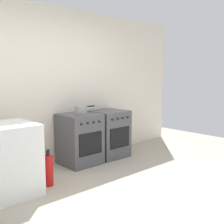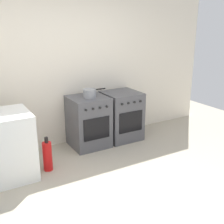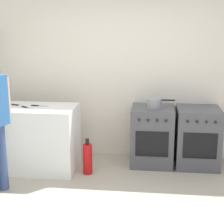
{
  "view_description": "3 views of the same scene",
  "coord_description": "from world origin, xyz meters",
  "px_view_note": "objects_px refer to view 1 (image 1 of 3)",
  "views": [
    {
      "loc": [
        -2.35,
        -2.18,
        1.51
      ],
      "look_at": [
        0.19,
        0.6,
        1.0
      ],
      "focal_mm": 45.0,
      "sensor_mm": 36.0,
      "label": 1
    },
    {
      "loc": [
        -1.52,
        -2.44,
        1.99
      ],
      "look_at": [
        0.27,
        0.65,
        0.86
      ],
      "focal_mm": 45.0,
      "sensor_mm": 36.0,
      "label": 2
    },
    {
      "loc": [
        0.32,
        -3.23,
        1.95
      ],
      "look_at": [
        -0.14,
        0.76,
        0.97
      ],
      "focal_mm": 55.0,
      "sensor_mm": 36.0,
      "label": 3
    }
  ],
  "objects_px": {
    "oven_left": "(80,139)",
    "fire_extinguisher": "(48,170)",
    "oven_right": "(108,133)",
    "pot": "(81,110)"
  },
  "relations": [
    {
      "from": "oven_left",
      "to": "fire_extinguisher",
      "type": "height_order",
      "value": "oven_left"
    },
    {
      "from": "oven_right",
      "to": "fire_extinguisher",
      "type": "xyz_separation_m",
      "value": [
        -1.52,
        -0.48,
        -0.21
      ]
    },
    {
      "from": "oven_left",
      "to": "oven_right",
      "type": "bearing_deg",
      "value": 0.0
    },
    {
      "from": "oven_right",
      "to": "fire_extinguisher",
      "type": "relative_size",
      "value": 1.7
    },
    {
      "from": "oven_left",
      "to": "pot",
      "type": "distance_m",
      "value": 0.49
    },
    {
      "from": "oven_left",
      "to": "oven_right",
      "type": "distance_m",
      "value": 0.65
    },
    {
      "from": "fire_extinguisher",
      "to": "oven_right",
      "type": "bearing_deg",
      "value": 17.47
    },
    {
      "from": "oven_left",
      "to": "fire_extinguisher",
      "type": "bearing_deg",
      "value": -151.22
    },
    {
      "from": "oven_left",
      "to": "pot",
      "type": "xyz_separation_m",
      "value": [
        0.02,
        -0.03,
        0.49
      ]
    },
    {
      "from": "oven_right",
      "to": "pot",
      "type": "height_order",
      "value": "pot"
    }
  ]
}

